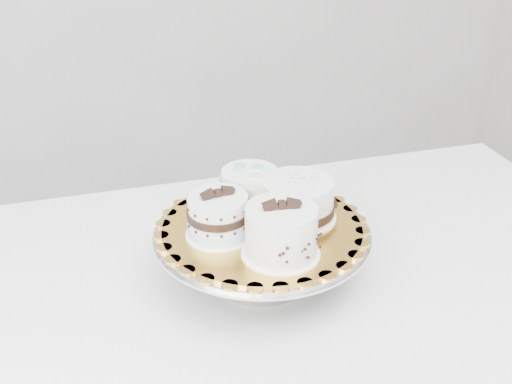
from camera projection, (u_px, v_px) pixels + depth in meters
name	position (u px, v px, depth m)	size (l,w,h in m)	color
table	(287.00, 326.00, 1.05)	(1.34, 0.96, 0.75)	white
cake_stand	(262.00, 245.00, 1.02)	(0.34, 0.34, 0.09)	gray
cake_board	(262.00, 228.00, 1.01)	(0.31, 0.31, 0.00)	gold
cake_swirl	(281.00, 233.00, 0.92)	(0.12, 0.12, 0.09)	white
cake_banded	(218.00, 217.00, 0.97)	(0.10, 0.10, 0.08)	white
cake_dots	(250.00, 189.00, 1.04)	(0.12, 0.12, 0.07)	white
cake_ribbon	(299.00, 200.00, 1.02)	(0.13, 0.12, 0.07)	white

